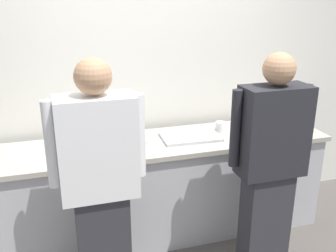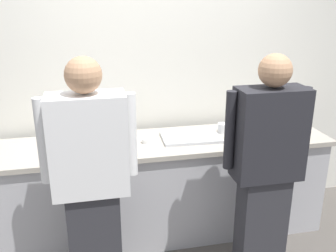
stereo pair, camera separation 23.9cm
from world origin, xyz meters
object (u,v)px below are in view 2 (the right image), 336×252
at_px(ramekin_red_sauce, 147,141).
at_px(deli_cup, 223,128).
at_px(chef_near_left, 91,181).
at_px(sheet_tray, 191,137).
at_px(ramekin_yellow_sauce, 67,153).
at_px(squeeze_bottle_primary, 89,145).
at_px(plate_stack_rear, 261,136).
at_px(mixing_bowl_steel, 112,138).
at_px(chef_center, 266,167).
at_px(plate_stack_front, 68,140).

xyz_separation_m(ramekin_red_sauce, deli_cup, (0.70, 0.10, 0.02)).
xyz_separation_m(chef_near_left, sheet_tray, (0.85, 0.66, -0.01)).
bearing_deg(ramekin_yellow_sauce, sheet_tray, 9.12).
bearing_deg(ramekin_red_sauce, chef_near_left, -126.40).
height_order(squeeze_bottle_primary, deli_cup, squeeze_bottle_primary).
bearing_deg(plate_stack_rear, squeeze_bottle_primary, -177.38).
bearing_deg(ramekin_yellow_sauce, mixing_bowl_steel, 26.56).
height_order(plate_stack_rear, sheet_tray, plate_stack_rear).
bearing_deg(plate_stack_rear, sheet_tray, 167.37).
bearing_deg(chef_near_left, ramekin_red_sauce, 53.60).
bearing_deg(ramekin_red_sauce, mixing_bowl_steel, 173.94).
height_order(chef_center, plate_stack_rear, chef_center).
distance_m(plate_stack_front, squeeze_bottle_primary, 0.33).
relative_size(chef_near_left, mixing_bowl_steel, 4.58).
bearing_deg(ramekin_yellow_sauce, deli_cup, 10.25).
distance_m(sheet_tray, ramekin_yellow_sauce, 1.03).
bearing_deg(squeeze_bottle_primary, deli_cup, 13.28).
height_order(ramekin_red_sauce, ramekin_yellow_sauce, ramekin_yellow_sauce).
relative_size(chef_near_left, plate_stack_front, 7.54).
height_order(squeeze_bottle_primary, ramekin_red_sauce, squeeze_bottle_primary).
bearing_deg(deli_cup, sheet_tray, -166.15).
bearing_deg(ramekin_red_sauce, plate_stack_front, 171.05).
relative_size(sheet_tray, deli_cup, 5.47).
bearing_deg(mixing_bowl_steel, plate_stack_front, 168.71).
distance_m(plate_stack_rear, mixing_bowl_steel, 1.26).
bearing_deg(plate_stack_front, chef_center, -28.85).
xyz_separation_m(plate_stack_rear, ramekin_red_sauce, (-0.97, 0.11, -0.01)).
bearing_deg(plate_stack_front, ramekin_red_sauce, -8.95).
xyz_separation_m(mixing_bowl_steel, squeeze_bottle_primary, (-0.18, -0.21, 0.04)).
bearing_deg(chef_near_left, mixing_bowl_steel, 74.73).
xyz_separation_m(chef_center, mixing_bowl_steel, (-1.03, 0.69, 0.04)).
height_order(chef_center, ramekin_red_sauce, chef_center).
relative_size(chef_near_left, deli_cup, 19.04).
bearing_deg(plate_stack_front, ramekin_yellow_sauce, -90.22).
xyz_separation_m(mixing_bowl_steel, sheet_tray, (0.67, -0.01, -0.05)).
relative_size(plate_stack_rear, squeeze_bottle_primary, 1.11).
distance_m(chef_near_left, deli_cup, 1.38).
relative_size(plate_stack_front, ramekin_yellow_sauce, 2.63).
relative_size(mixing_bowl_steel, ramekin_yellow_sauce, 4.33).
bearing_deg(squeeze_bottle_primary, chef_near_left, -90.33).
bearing_deg(chef_center, plate_stack_rear, 67.98).
relative_size(chef_center, plate_stack_front, 7.46).
xyz_separation_m(plate_stack_rear, squeeze_bottle_primary, (-1.44, -0.07, 0.06)).
xyz_separation_m(plate_stack_front, deli_cup, (1.33, -0.00, 0.01)).
xyz_separation_m(chef_near_left, squeeze_bottle_primary, (0.00, 0.46, 0.07)).
bearing_deg(deli_cup, chef_center, -86.18).
relative_size(plate_stack_front, mixing_bowl_steel, 0.61).
height_order(plate_stack_front, ramekin_red_sauce, plate_stack_front).
height_order(plate_stack_rear, deli_cup, deli_cup).
height_order(mixing_bowl_steel, sheet_tray, mixing_bowl_steel).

